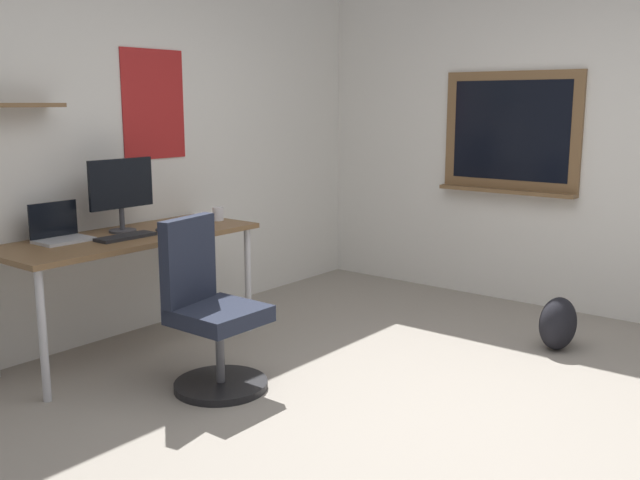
{
  "coord_description": "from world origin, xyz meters",
  "views": [
    {
      "loc": [
        -2.89,
        -1.59,
        1.57
      ],
      "look_at": [
        0.01,
        0.71,
        0.85
      ],
      "focal_mm": 40.04,
      "sensor_mm": 36.0,
      "label": 1
    }
  ],
  "objects_px": {
    "office_chair": "(210,316)",
    "coffee_mug": "(218,214)",
    "monitor_primary": "(121,190)",
    "backpack": "(558,323)",
    "keyboard": "(126,237)",
    "computer_mouse": "(162,229)",
    "desk": "(129,246)",
    "laptop": "(60,232)"
  },
  "relations": [
    {
      "from": "office_chair",
      "to": "coffee_mug",
      "type": "bearing_deg",
      "value": 43.68
    },
    {
      "from": "monitor_primary",
      "to": "backpack",
      "type": "height_order",
      "value": "monitor_primary"
    },
    {
      "from": "backpack",
      "to": "keyboard",
      "type": "bearing_deg",
      "value": 132.05
    },
    {
      "from": "laptop",
      "to": "coffee_mug",
      "type": "height_order",
      "value": "laptop"
    },
    {
      "from": "coffee_mug",
      "to": "office_chair",
      "type": "bearing_deg",
      "value": -136.32
    },
    {
      "from": "laptop",
      "to": "desk",
      "type": "bearing_deg",
      "value": -22.62
    },
    {
      "from": "backpack",
      "to": "monitor_primary",
      "type": "bearing_deg",
      "value": 127.52
    },
    {
      "from": "office_chair",
      "to": "monitor_primary",
      "type": "distance_m",
      "value": 1.11
    },
    {
      "from": "laptop",
      "to": "coffee_mug",
      "type": "xyz_separation_m",
      "value": [
        1.1,
        -0.19,
        -0.01
      ]
    },
    {
      "from": "desk",
      "to": "keyboard",
      "type": "bearing_deg",
      "value": -135.06
    },
    {
      "from": "keyboard",
      "to": "desk",
      "type": "bearing_deg",
      "value": 44.94
    },
    {
      "from": "office_chair",
      "to": "computer_mouse",
      "type": "bearing_deg",
      "value": 68.82
    },
    {
      "from": "keyboard",
      "to": "coffee_mug",
      "type": "xyz_separation_m",
      "value": [
        0.81,
        0.05,
        0.04
      ]
    },
    {
      "from": "laptop",
      "to": "computer_mouse",
      "type": "bearing_deg",
      "value": -22.66
    },
    {
      "from": "desk",
      "to": "backpack",
      "type": "height_order",
      "value": "desk"
    },
    {
      "from": "desk",
      "to": "office_chair",
      "type": "distance_m",
      "value": 0.86
    },
    {
      "from": "keyboard",
      "to": "computer_mouse",
      "type": "bearing_deg",
      "value": 0.0
    },
    {
      "from": "keyboard",
      "to": "coffee_mug",
      "type": "height_order",
      "value": "coffee_mug"
    },
    {
      "from": "office_chair",
      "to": "laptop",
      "type": "distance_m",
      "value": 1.08
    },
    {
      "from": "office_chair",
      "to": "backpack",
      "type": "xyz_separation_m",
      "value": [
        1.81,
        -1.29,
        -0.24
      ]
    },
    {
      "from": "monitor_primary",
      "to": "keyboard",
      "type": "relative_size",
      "value": 1.25
    },
    {
      "from": "office_chair",
      "to": "keyboard",
      "type": "relative_size",
      "value": 2.57
    },
    {
      "from": "desk",
      "to": "backpack",
      "type": "xyz_separation_m",
      "value": [
        1.73,
        -2.09,
        -0.52
      ]
    },
    {
      "from": "coffee_mug",
      "to": "backpack",
      "type": "xyz_separation_m",
      "value": [
        1.0,
        -2.06,
        -0.63
      ]
    },
    {
      "from": "keyboard",
      "to": "computer_mouse",
      "type": "distance_m",
      "value": 0.28
    },
    {
      "from": "keyboard",
      "to": "monitor_primary",
      "type": "bearing_deg",
      "value": 56.78
    },
    {
      "from": "office_chair",
      "to": "computer_mouse",
      "type": "relative_size",
      "value": 9.13
    },
    {
      "from": "monitor_primary",
      "to": "keyboard",
      "type": "xyz_separation_m",
      "value": [
        -0.12,
        -0.19,
        -0.26
      ]
    },
    {
      "from": "monitor_primary",
      "to": "laptop",
      "type": "bearing_deg",
      "value": 173.36
    },
    {
      "from": "laptop",
      "to": "monitor_primary",
      "type": "height_order",
      "value": "monitor_primary"
    },
    {
      "from": "monitor_primary",
      "to": "backpack",
      "type": "distance_m",
      "value": 2.9
    },
    {
      "from": "laptop",
      "to": "backpack",
      "type": "xyz_separation_m",
      "value": [
        2.1,
        -2.25,
        -0.64
      ]
    },
    {
      "from": "office_chair",
      "to": "coffee_mug",
      "type": "height_order",
      "value": "office_chair"
    },
    {
      "from": "monitor_primary",
      "to": "computer_mouse",
      "type": "relative_size",
      "value": 4.46
    },
    {
      "from": "office_chair",
      "to": "laptop",
      "type": "relative_size",
      "value": 3.06
    },
    {
      "from": "keyboard",
      "to": "office_chair",
      "type": "bearing_deg",
      "value": -90.06
    },
    {
      "from": "keyboard",
      "to": "laptop",
      "type": "bearing_deg",
      "value": 140.62
    },
    {
      "from": "computer_mouse",
      "to": "coffee_mug",
      "type": "bearing_deg",
      "value": 5.38
    },
    {
      "from": "monitor_primary",
      "to": "office_chair",
      "type": "bearing_deg",
      "value": -97.78
    },
    {
      "from": "monitor_primary",
      "to": "keyboard",
      "type": "bearing_deg",
      "value": -123.22
    },
    {
      "from": "desk",
      "to": "computer_mouse",
      "type": "xyz_separation_m",
      "value": [
        0.2,
        -0.08,
        0.09
      ]
    },
    {
      "from": "monitor_primary",
      "to": "backpack",
      "type": "xyz_separation_m",
      "value": [
        1.69,
        -2.2,
        -0.86
      ]
    }
  ]
}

